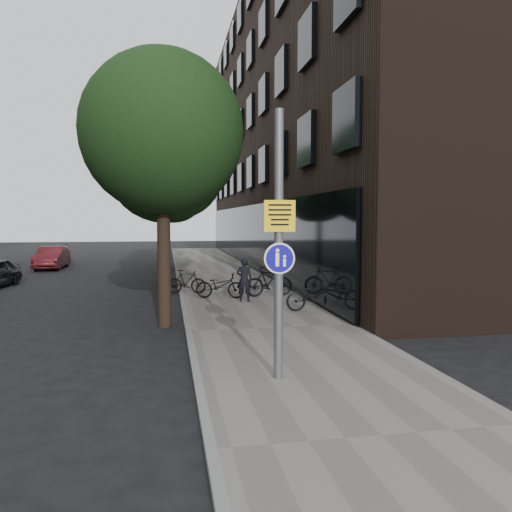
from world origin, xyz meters
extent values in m
plane|color=black|center=(0.00, 0.00, 0.00)|extent=(120.00, 120.00, 0.00)
cube|color=slate|center=(0.25, 10.00, 0.06)|extent=(4.50, 60.00, 0.12)
cube|color=slate|center=(-2.00, 10.00, 0.07)|extent=(0.15, 60.00, 0.13)
cube|color=black|center=(8.50, 22.00, 9.00)|extent=(12.00, 40.00, 18.00)
cylinder|color=black|center=(-2.60, 4.50, 1.60)|extent=(0.36, 0.36, 3.20)
sphere|color=black|center=(-2.60, 4.50, 5.30)|extent=(4.40, 4.40, 4.40)
sphere|color=black|center=(-2.20, 5.30, 4.30)|extent=(2.64, 2.64, 2.64)
cylinder|color=black|center=(-2.60, 13.00, 1.60)|extent=(0.36, 0.36, 3.20)
sphere|color=black|center=(-2.60, 13.00, 5.30)|extent=(5.00, 5.00, 5.00)
sphere|color=black|center=(-2.20, 13.80, 4.30)|extent=(3.00, 3.00, 3.00)
cylinder|color=black|center=(-2.60, 22.00, 1.60)|extent=(0.36, 0.36, 3.20)
sphere|color=black|center=(-2.60, 22.00, 5.30)|extent=(5.00, 5.00, 5.00)
sphere|color=black|center=(-2.20, 22.80, 4.30)|extent=(3.00, 3.00, 3.00)
cylinder|color=#595B5E|center=(-0.57, -0.77, 2.49)|extent=(0.16, 0.16, 4.75)
cube|color=#E7B70C|center=(-0.57, -0.77, 3.02)|extent=(0.55, 0.06, 0.55)
cylinder|color=#110C89|center=(-0.57, -0.77, 2.28)|extent=(0.49, 0.04, 0.49)
cylinder|color=white|center=(-0.57, -0.77, 2.28)|extent=(0.55, 0.05, 0.55)
imported|color=black|center=(0.10, 7.61, 0.88)|extent=(0.63, 0.50, 1.52)
imported|color=black|center=(2.00, 5.54, 0.60)|extent=(1.82, 0.65, 0.95)
imported|color=black|center=(1.18, 8.65, 0.67)|extent=(1.89, 0.78, 1.10)
imported|color=black|center=(-0.65, 8.51, 0.58)|extent=(1.85, 1.02, 0.92)
imported|color=black|center=(-1.80, 9.91, 0.57)|extent=(1.57, 0.77, 0.91)
imported|color=maroon|center=(-9.34, 22.16, 0.67)|extent=(1.43, 4.07, 1.34)
imported|color=#1C1F33|center=(-10.14, 26.79, 0.61)|extent=(1.99, 4.30, 1.22)
camera|label=1|loc=(-2.51, -9.33, 2.96)|focal=35.00mm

